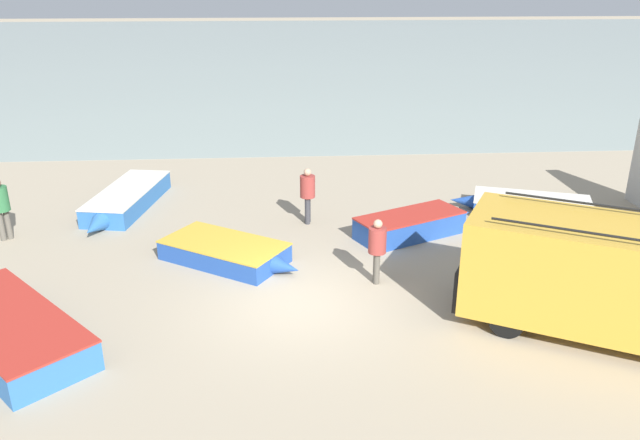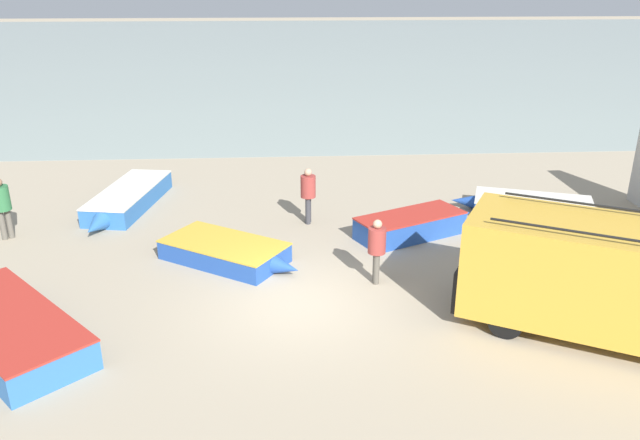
{
  "view_description": "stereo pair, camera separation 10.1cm",
  "coord_description": "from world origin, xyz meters",
  "px_view_note": "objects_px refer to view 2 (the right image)",
  "views": [
    {
      "loc": [
        -0.42,
        -12.2,
        6.79
      ],
      "look_at": [
        0.59,
        2.47,
        1.0
      ],
      "focal_mm": 35.0,
      "sensor_mm": 36.0,
      "label": 1
    },
    {
      "loc": [
        -0.32,
        -12.21,
        6.79
      ],
      "look_at": [
        0.59,
        2.47,
        1.0
      ],
      "focal_mm": 35.0,
      "sensor_mm": 36.0,
      "label": 2
    }
  ],
  "objects_px": {
    "parked_van": "(604,276)",
    "fishing_rowboat_3": "(127,199)",
    "fishing_rowboat_0": "(227,252)",
    "fishing_rowboat_4": "(414,224)",
    "fisherman_0": "(308,191)",
    "fishing_rowboat_1": "(529,206)",
    "fishing_rowboat_2": "(5,325)",
    "fisherman_3": "(2,203)",
    "fisherman_2": "(377,245)"
  },
  "relations": [
    {
      "from": "fishing_rowboat_0",
      "to": "fishing_rowboat_3",
      "type": "xyz_separation_m",
      "value": [
        -3.42,
        4.12,
        0.04
      ]
    },
    {
      "from": "fisherman_0",
      "to": "fisherman_2",
      "type": "xyz_separation_m",
      "value": [
        1.42,
        -3.91,
        -0.04
      ]
    },
    {
      "from": "fisherman_2",
      "to": "fishing_rowboat_4",
      "type": "bearing_deg",
      "value": -114.52
    },
    {
      "from": "fishing_rowboat_0",
      "to": "fishing_rowboat_4",
      "type": "height_order",
      "value": "fishing_rowboat_4"
    },
    {
      "from": "fishing_rowboat_4",
      "to": "fisherman_3",
      "type": "bearing_deg",
      "value": 152.11
    },
    {
      "from": "fisherman_0",
      "to": "fisherman_2",
      "type": "distance_m",
      "value": 4.16
    },
    {
      "from": "fishing_rowboat_3",
      "to": "fisherman_2",
      "type": "distance_m",
      "value": 8.94
    },
    {
      "from": "fishing_rowboat_1",
      "to": "fishing_rowboat_4",
      "type": "distance_m",
      "value": 4.06
    },
    {
      "from": "parked_van",
      "to": "fisherman_3",
      "type": "relative_size",
      "value": 3.29
    },
    {
      "from": "fisherman_3",
      "to": "parked_van",
      "type": "bearing_deg",
      "value": -148.58
    },
    {
      "from": "fishing_rowboat_1",
      "to": "fisherman_3",
      "type": "bearing_deg",
      "value": 23.0
    },
    {
      "from": "parked_van",
      "to": "fishing_rowboat_3",
      "type": "height_order",
      "value": "parked_van"
    },
    {
      "from": "fishing_rowboat_1",
      "to": "fisherman_3",
      "type": "distance_m",
      "value": 15.11
    },
    {
      "from": "fisherman_2",
      "to": "fishing_rowboat_0",
      "type": "bearing_deg",
      "value": -17.82
    },
    {
      "from": "fishing_rowboat_0",
      "to": "fisherman_0",
      "type": "distance_m",
      "value": 3.39
    },
    {
      "from": "fisherman_0",
      "to": "fisherman_3",
      "type": "bearing_deg",
      "value": 14.11
    },
    {
      "from": "fishing_rowboat_2",
      "to": "fisherman_3",
      "type": "xyz_separation_m",
      "value": [
        -2.05,
        5.26,
        0.72
      ]
    },
    {
      "from": "fishing_rowboat_0",
      "to": "fisherman_0",
      "type": "relative_size",
      "value": 2.23
    },
    {
      "from": "fishing_rowboat_1",
      "to": "fishing_rowboat_2",
      "type": "height_order",
      "value": "fishing_rowboat_2"
    },
    {
      "from": "fisherman_3",
      "to": "fishing_rowboat_1",
      "type": "bearing_deg",
      "value": -122.52
    },
    {
      "from": "fishing_rowboat_3",
      "to": "fishing_rowboat_4",
      "type": "bearing_deg",
      "value": 82.21
    },
    {
      "from": "fishing_rowboat_2",
      "to": "fishing_rowboat_4",
      "type": "bearing_deg",
      "value": -104.89
    },
    {
      "from": "parked_van",
      "to": "fishing_rowboat_3",
      "type": "bearing_deg",
      "value": -7.19
    },
    {
      "from": "fishing_rowboat_3",
      "to": "fisherman_3",
      "type": "height_order",
      "value": "fisherman_3"
    },
    {
      "from": "fishing_rowboat_3",
      "to": "fishing_rowboat_4",
      "type": "relative_size",
      "value": 1.34
    },
    {
      "from": "fishing_rowboat_3",
      "to": "fishing_rowboat_2",
      "type": "bearing_deg",
      "value": 4.66
    },
    {
      "from": "fishing_rowboat_0",
      "to": "fishing_rowboat_4",
      "type": "bearing_deg",
      "value": 48.49
    },
    {
      "from": "fishing_rowboat_1",
      "to": "fishing_rowboat_2",
      "type": "bearing_deg",
      "value": 44.92
    },
    {
      "from": "fishing_rowboat_0",
      "to": "fishing_rowboat_3",
      "type": "bearing_deg",
      "value": 162.84
    },
    {
      "from": "fishing_rowboat_3",
      "to": "fisherman_2",
      "type": "relative_size",
      "value": 3.12
    },
    {
      "from": "fishing_rowboat_1",
      "to": "fisherman_0",
      "type": "distance_m",
      "value": 6.77
    },
    {
      "from": "fisherman_2",
      "to": "fishing_rowboat_3",
      "type": "bearing_deg",
      "value": -34.7
    },
    {
      "from": "fishing_rowboat_1",
      "to": "fishing_rowboat_2",
      "type": "distance_m",
      "value": 14.42
    },
    {
      "from": "fishing_rowboat_4",
      "to": "fisherman_0",
      "type": "relative_size",
      "value": 2.24
    },
    {
      "from": "fishing_rowboat_4",
      "to": "fisherman_0",
      "type": "height_order",
      "value": "fisherman_0"
    },
    {
      "from": "fisherman_0",
      "to": "parked_van",
      "type": "bearing_deg",
      "value": 140.48
    },
    {
      "from": "fishing_rowboat_3",
      "to": "parked_van",
      "type": "bearing_deg",
      "value": 64.23
    },
    {
      "from": "fishing_rowboat_0",
      "to": "fisherman_3",
      "type": "xyz_separation_m",
      "value": [
        -6.17,
        1.84,
        0.79
      ]
    },
    {
      "from": "fishing_rowboat_2",
      "to": "fishing_rowboat_0",
      "type": "bearing_deg",
      "value": -92.8
    },
    {
      "from": "fishing_rowboat_3",
      "to": "fisherman_0",
      "type": "distance_m",
      "value": 5.85
    },
    {
      "from": "fishing_rowboat_0",
      "to": "fishing_rowboat_1",
      "type": "xyz_separation_m",
      "value": [
        8.89,
        2.8,
        -0.0
      ]
    },
    {
      "from": "fishing_rowboat_1",
      "to": "fishing_rowboat_2",
      "type": "xyz_separation_m",
      "value": [
        -13.01,
        -6.22,
        0.07
      ]
    },
    {
      "from": "fisherman_0",
      "to": "fishing_rowboat_0",
      "type": "bearing_deg",
      "value": 58.7
    },
    {
      "from": "fishing_rowboat_2",
      "to": "fishing_rowboat_4",
      "type": "distance_m",
      "value": 10.39
    },
    {
      "from": "parked_van",
      "to": "fishing_rowboat_4",
      "type": "bearing_deg",
      "value": -35.01
    },
    {
      "from": "parked_van",
      "to": "fishing_rowboat_3",
      "type": "xyz_separation_m",
      "value": [
        -11.13,
        8.01,
        -0.98
      ]
    },
    {
      "from": "parked_van",
      "to": "fishing_rowboat_1",
      "type": "xyz_separation_m",
      "value": [
        1.18,
        6.68,
        -1.03
      ]
    },
    {
      "from": "fisherman_2",
      "to": "parked_van",
      "type": "bearing_deg",
      "value": 152.44
    },
    {
      "from": "fishing_rowboat_0",
      "to": "fisherman_3",
      "type": "distance_m",
      "value": 6.49
    },
    {
      "from": "parked_van",
      "to": "fishing_rowboat_0",
      "type": "relative_size",
      "value": 1.55
    }
  ]
}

